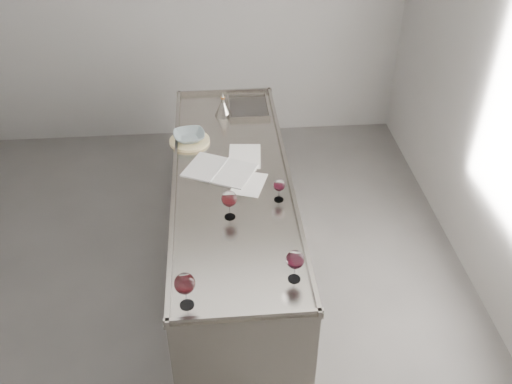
{
  "coord_description": "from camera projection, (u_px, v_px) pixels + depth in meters",
  "views": [
    {
      "loc": [
        0.4,
        -2.72,
        3.05
      ],
      "look_at": [
        0.63,
        0.01,
        1.02
      ],
      "focal_mm": 40.0,
      "sensor_mm": 36.0,
      "label": 1
    }
  ],
  "objects": [
    {
      "name": "room_shell",
      "position": [
        142.0,
        144.0,
        3.14
      ],
      "size": [
        4.54,
        5.04,
        2.84
      ],
      "color": "#514E4C",
      "rests_on": "ground"
    },
    {
      "name": "counter",
      "position": [
        233.0,
        232.0,
        3.96
      ],
      "size": [
        0.77,
        2.42,
        0.97
      ],
      "color": "gray",
      "rests_on": "ground"
    },
    {
      "name": "wine_glass_left",
      "position": [
        185.0,
        284.0,
        2.71
      ],
      "size": [
        0.1,
        0.1,
        0.2
      ],
      "rotation": [
        0.0,
        0.0,
        -0.18
      ],
      "color": "white",
      "rests_on": "counter"
    },
    {
      "name": "wine_glass_middle",
      "position": [
        229.0,
        199.0,
        3.28
      ],
      "size": [
        0.09,
        0.09,
        0.18
      ],
      "rotation": [
        0.0,
        0.0,
        -0.29
      ],
      "color": "white",
      "rests_on": "counter"
    },
    {
      "name": "wine_glass_right",
      "position": [
        295.0,
        260.0,
        2.87
      ],
      "size": [
        0.09,
        0.09,
        0.19
      ],
      "rotation": [
        0.0,
        0.0,
        0.06
      ],
      "color": "white",
      "rests_on": "counter"
    },
    {
      "name": "wine_glass_small",
      "position": [
        279.0,
        186.0,
        3.43
      ],
      "size": [
        0.07,
        0.07,
        0.15
      ],
      "rotation": [
        0.0,
        0.0,
        -0.42
      ],
      "color": "white",
      "rests_on": "counter"
    },
    {
      "name": "notebook",
      "position": [
        220.0,
        170.0,
        3.73
      ],
      "size": [
        0.52,
        0.46,
        0.02
      ],
      "rotation": [
        0.0,
        0.0,
        -0.46
      ],
      "color": "silver",
      "rests_on": "counter"
    },
    {
      "name": "loose_paper_top",
      "position": [
        245.0,
        156.0,
        3.88
      ],
      "size": [
        0.24,
        0.32,
        0.0
      ],
      "primitive_type": "cube",
      "rotation": [
        0.0,
        0.0,
        -0.09
      ],
      "color": "silver",
      "rests_on": "counter"
    },
    {
      "name": "loose_paper_under",
      "position": [
        249.0,
        184.0,
        3.62
      ],
      "size": [
        0.27,
        0.32,
        0.0
      ],
      "primitive_type": "cube",
      "rotation": [
        0.0,
        0.0,
        -0.34
      ],
      "color": "silver",
      "rests_on": "counter"
    },
    {
      "name": "trivet",
      "position": [
        190.0,
        141.0,
        4.02
      ],
      "size": [
        0.32,
        0.32,
        0.02
      ],
      "primitive_type": "cylinder",
      "rotation": [
        0.0,
        0.0,
        -0.15
      ],
      "color": "beige",
      "rests_on": "counter"
    },
    {
      "name": "ceramic_bowl",
      "position": [
        189.0,
        136.0,
        4.0
      ],
      "size": [
        0.25,
        0.25,
        0.05
      ],
      "primitive_type": "imported",
      "rotation": [
        0.0,
        0.0,
        0.15
      ],
      "color": "#889A9E",
      "rests_on": "trivet"
    },
    {
      "name": "wine_funnel",
      "position": [
        223.0,
        109.0,
        4.3
      ],
      "size": [
        0.13,
        0.13,
        0.19
      ],
      "rotation": [
        0.0,
        0.0,
        -0.14
      ],
      "color": "#9E988D",
      "rests_on": "counter"
    }
  ]
}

